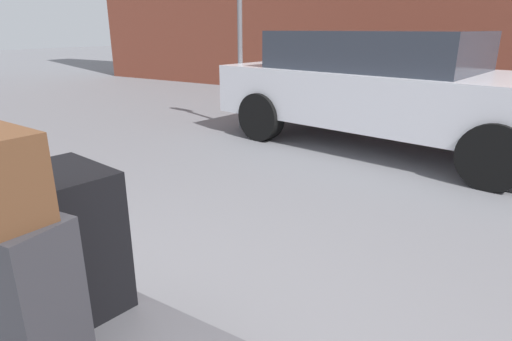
{
  "coord_description": "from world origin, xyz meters",
  "views": [
    {
      "loc": [
        1.22,
        -0.71,
        1.45
      ],
      "look_at": [
        0.0,
        1.2,
        0.69
      ],
      "focal_mm": 29.75,
      "sensor_mm": 36.0,
      "label": 1
    }
  ],
  "objects_px": {
    "suitcase_charcoal_center": "(17,298)",
    "suitcase_black_rear_right": "(74,238)",
    "no_parking_sign": "(240,23)",
    "parked_car": "(387,86)"
  },
  "relations": [
    {
      "from": "suitcase_charcoal_center",
      "to": "suitcase_black_rear_right",
      "type": "relative_size",
      "value": 0.96
    },
    {
      "from": "suitcase_charcoal_center",
      "to": "suitcase_black_rear_right",
      "type": "distance_m",
      "value": 0.39
    },
    {
      "from": "suitcase_black_rear_right",
      "to": "parked_car",
      "type": "distance_m",
      "value": 4.52
    },
    {
      "from": "suitcase_black_rear_right",
      "to": "no_parking_sign",
      "type": "bearing_deg",
      "value": 124.98
    },
    {
      "from": "suitcase_charcoal_center",
      "to": "suitcase_black_rear_right",
      "type": "xyz_separation_m",
      "value": [
        -0.19,
        0.34,
        0.01
      ]
    },
    {
      "from": "suitcase_charcoal_center",
      "to": "suitcase_black_rear_right",
      "type": "bearing_deg",
      "value": 113.03
    },
    {
      "from": "suitcase_charcoal_center",
      "to": "no_parking_sign",
      "type": "xyz_separation_m",
      "value": [
        -2.36,
        4.7,
        0.89
      ]
    },
    {
      "from": "parked_car",
      "to": "no_parking_sign",
      "type": "bearing_deg",
      "value": -175.58
    },
    {
      "from": "no_parking_sign",
      "to": "suitcase_black_rear_right",
      "type": "bearing_deg",
      "value": -63.51
    },
    {
      "from": "suitcase_black_rear_right",
      "to": "parked_car",
      "type": "xyz_separation_m",
      "value": [
        -0.04,
        4.52,
        0.12
      ]
    }
  ]
}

